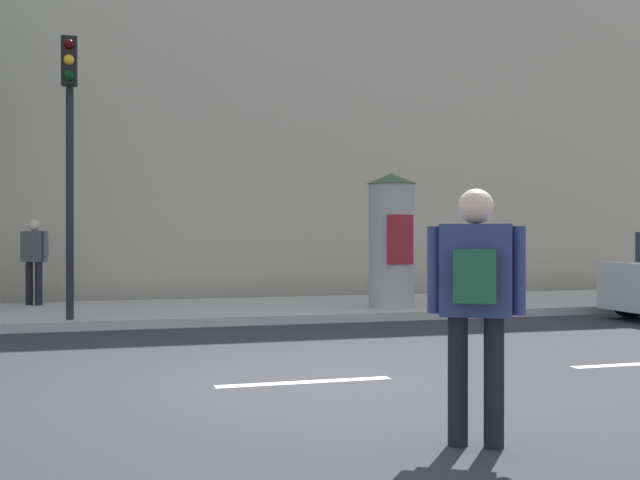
# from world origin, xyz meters

# --- Properties ---
(ground_plane) EXTENTS (80.00, 80.00, 0.00)m
(ground_plane) POSITION_xyz_m (0.00, 0.00, 0.00)
(ground_plane) COLOR #2B2B2D
(sidewalk_curb) EXTENTS (36.00, 4.00, 0.15)m
(sidewalk_curb) POSITION_xyz_m (0.00, 7.00, 0.07)
(sidewalk_curb) COLOR #B2ADA3
(sidewalk_curb) RESTS_ON ground_plane
(lane_markings) EXTENTS (25.80, 0.16, 0.01)m
(lane_markings) POSITION_xyz_m (0.00, 0.00, 0.00)
(lane_markings) COLOR silver
(lane_markings) RESTS_ON ground_plane
(building_backdrop) EXTENTS (36.00, 5.00, 10.76)m
(building_backdrop) POSITION_xyz_m (0.00, 12.00, 5.38)
(building_backdrop) COLOR #B7A893
(building_backdrop) RESTS_ON ground_plane
(traffic_light) EXTENTS (0.24, 0.45, 4.42)m
(traffic_light) POSITION_xyz_m (-2.40, 5.24, 3.11)
(traffic_light) COLOR black
(traffic_light) RESTS_ON sidewalk_curb
(poster_column) EXTENTS (0.92, 0.92, 2.49)m
(poster_column) POSITION_xyz_m (3.26, 5.92, 1.42)
(poster_column) COLOR #9E9B93
(poster_column) RESTS_ON sidewalk_curb
(pedestrian_with_bag) EXTENTS (0.59, 0.52, 1.79)m
(pedestrian_with_bag) POSITION_xyz_m (0.52, -2.62, 1.08)
(pedestrian_with_bag) COLOR black
(pedestrian_with_bag) RESTS_ON ground_plane
(pedestrian_in_red_top) EXTENTS (0.52, 0.51, 1.65)m
(pedestrian_in_red_top) POSITION_xyz_m (-3.14, 8.31, 1.13)
(pedestrian_in_red_top) COLOR black
(pedestrian_in_red_top) RESTS_ON sidewalk_curb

